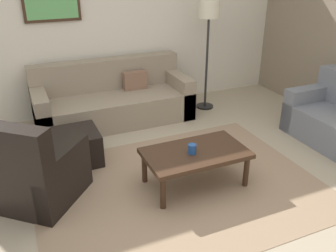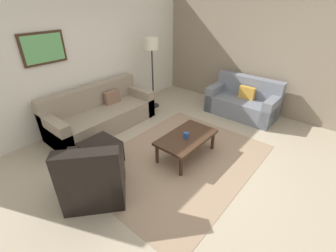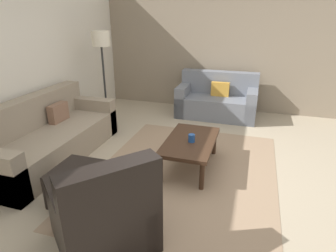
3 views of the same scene
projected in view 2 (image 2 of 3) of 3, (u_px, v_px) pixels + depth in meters
ground_plane at (179, 160)px, 4.16m from camera, size 8.00×8.00×0.00m
rear_partition at (83, 58)px, 4.93m from camera, size 6.00×0.12×2.80m
stone_feature_panel at (259, 52)px, 5.47m from camera, size 0.12×5.20×2.80m
area_rug at (179, 159)px, 4.16m from camera, size 3.03×2.33×0.01m
couch_main at (100, 114)px, 5.09m from camera, size 2.29×0.93×0.88m
couch_loveseat at (244, 102)px, 5.64m from camera, size 0.83×1.57×0.88m
armchair_leather at (95, 181)px, 3.25m from camera, size 1.13×1.13×0.95m
ottoman at (101, 152)px, 4.01m from camera, size 0.56×0.56×0.40m
coffee_table at (186, 139)px, 4.10m from camera, size 1.10×0.64×0.41m
cup at (186, 135)px, 4.00m from camera, size 0.09×0.09×0.10m
lamp_standing at (152, 51)px, 5.47m from camera, size 0.32×0.32×1.71m
framed_artwork at (43, 48)px, 4.19m from camera, size 0.79×0.04×0.56m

